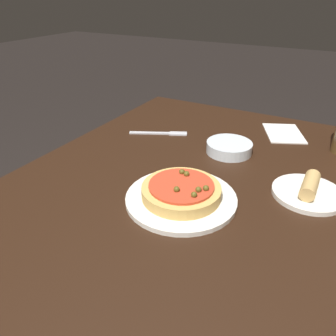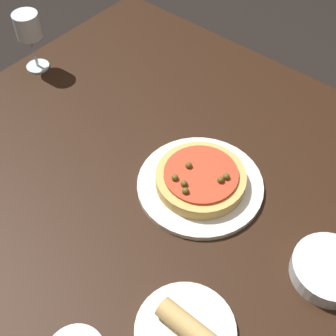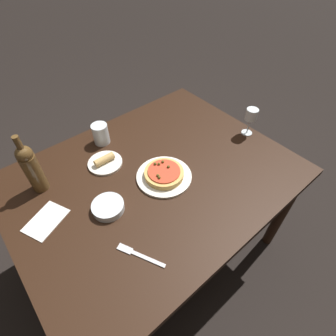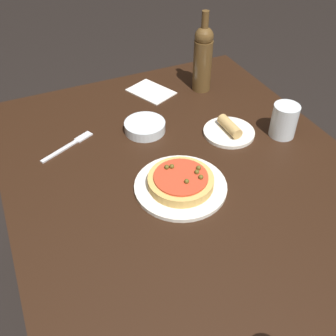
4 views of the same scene
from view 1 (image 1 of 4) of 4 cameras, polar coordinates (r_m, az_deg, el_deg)
dining_table at (r=0.84m, az=5.96°, el=-9.91°), size 1.32×1.03×0.72m
dinner_plate at (r=0.78m, az=2.29°, el=-5.31°), size 0.26×0.26×0.01m
pizza at (r=0.77m, az=2.35°, el=-3.95°), size 0.19×0.19×0.04m
side_bowl at (r=1.01m, az=10.60°, el=3.54°), size 0.14×0.14×0.03m
fork at (r=1.13m, az=-1.02°, el=6.07°), size 0.10×0.19×0.00m
side_plate at (r=0.86m, az=23.27°, el=-3.72°), size 0.17×0.17×0.05m
paper_napkin at (r=1.20m, az=19.50°, el=5.73°), size 0.20×0.18×0.00m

